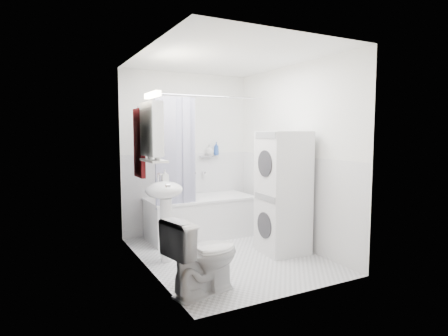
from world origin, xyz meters
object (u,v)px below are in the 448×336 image
washer_dryer (283,192)px  toilet (203,255)px  bathtub (200,215)px  sink (165,202)px

washer_dryer → toilet: (-1.40, -0.65, -0.40)m
toilet → bathtub: bearing=-36.2°
bathtub → sink: 1.18m
bathtub → toilet: size_ratio=2.06×
bathtub → sink: size_ratio=1.46×
bathtub → washer_dryer: size_ratio=1.00×
bathtub → sink: sink is taller
washer_dryer → bathtub: bearing=123.2°
sink → washer_dryer: bearing=-13.7°
sink → toilet: size_ratio=1.41×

